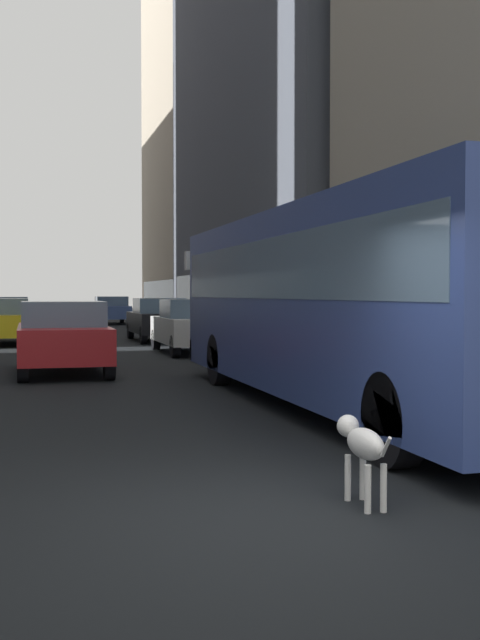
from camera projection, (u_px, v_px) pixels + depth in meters
ground_plane at (68, 329)px, 40.23m from camera, size 120.00×120.00×0.00m
sidewalk_right at (180, 326)px, 41.69m from camera, size 2.40×110.00×0.15m
building_right_mid at (329, 90)px, 37.70m from camera, size 10.72×23.82×22.91m
building_right_far at (214, 67)px, 60.83m from camera, size 8.05×22.01×38.17m
transit_bus at (342, 295)px, 12.45m from camera, size 2.78×11.53×3.05m
car_black_suv at (158, 319)px, 30.10m from camera, size 1.86×4.52×1.62m
car_red_coupe at (63, 337)px, 17.94m from camera, size 1.94×4.47×1.62m
car_yellow_taxi at (4, 321)px, 28.28m from camera, size 1.85×4.78×1.62m
car_white_van at (192, 326)px, 23.96m from camera, size 1.84×4.30×1.62m
car_blue_hatchback at (111, 310)px, 47.26m from camera, size 1.94×4.57×1.62m
car_silver_sedan at (11, 312)px, 41.44m from camera, size 1.80×4.43×1.62m
dalmatian_dog at (362, 444)px, 6.78m from camera, size 0.22×0.96×0.72m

